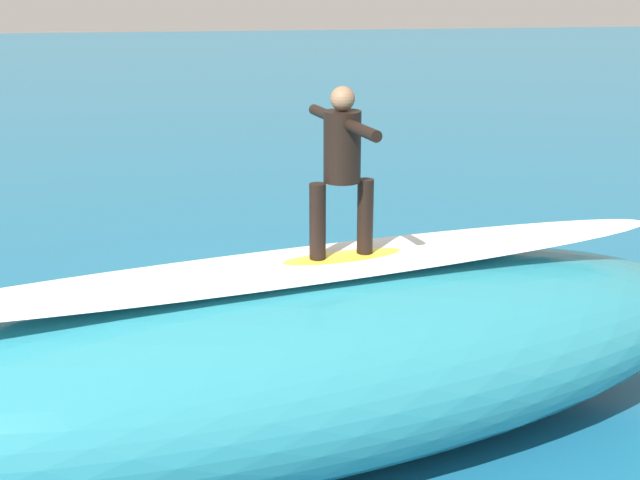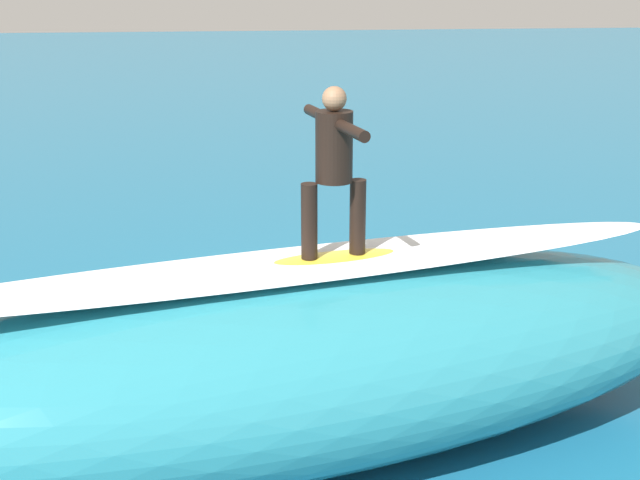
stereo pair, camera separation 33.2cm
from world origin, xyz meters
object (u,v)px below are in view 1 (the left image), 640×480
object	(u,v)px
surfer_riding	(342,159)
surfboard_paddling	(307,281)
surfboard_riding	(341,260)
surfer_paddling	(308,268)

from	to	relation	value
surfer_riding	surfboard_paddling	world-z (taller)	surfer_riding
surfboard_paddling	surfboard_riding	bearing A→B (deg)	14.70
surfer_riding	surfboard_paddling	xyz separation A→B (m)	(-0.31, -4.53, -2.94)
surfboard_paddling	surfer_paddling	world-z (taller)	surfer_paddling
surfboard_riding	surfer_paddling	world-z (taller)	surfboard_riding
surfboard_riding	surfboard_paddling	world-z (taller)	surfboard_riding
surfboard_riding	surfboard_paddling	distance (m)	4.94
surfboard_riding	surfer_paddling	size ratio (longest dim) A/B	1.19
surfer_riding	surfer_paddling	size ratio (longest dim) A/B	1.07
surfboard_riding	surfer_paddling	bearing A→B (deg)	-105.62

